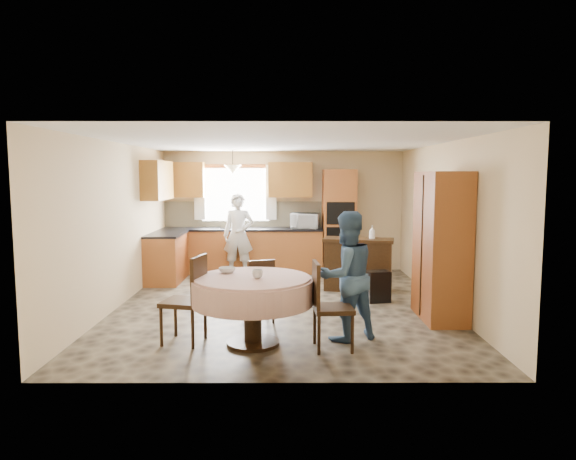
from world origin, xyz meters
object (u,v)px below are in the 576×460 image
Objects in this scene: dining_table at (253,292)px; chair_back at (260,288)px; chair_left at (190,295)px; oven_tower at (339,221)px; cupboard at (441,246)px; person_sink at (238,235)px; chair_right at (326,301)px; person_dining at (346,276)px; sideboard at (358,266)px.

chair_back reaches higher than dining_table.
chair_back is at bearing 149.71° from chair_left.
oven_tower is 3.61m from cupboard.
chair_back is 0.53× the size of person_sink.
cupboard is 2.80m from dining_table.
person_sink is (-1.41, 4.32, 0.26)m from chair_right.
oven_tower is 2.08× the size of chair_right.
dining_table is 1.15m from person_dining.
chair_back is at bearing -175.78° from cupboard.
oven_tower reaches higher than sideboard.
cupboard is (1.07, -3.45, -0.03)m from oven_tower.
oven_tower is at bearing 166.06° from chair_left.
cupboard is 2.34× the size of chair_back.
chair_right is (1.61, -0.22, -0.02)m from chair_left.
person_sink is 1.04× the size of person_dining.
sideboard is at bearing -146.92° from chair_back.
oven_tower is 4.38m from person_dining.
oven_tower is 1.49× the size of dining_table.
sideboard is 0.76× the size of person_dining.
chair_right reaches higher than sideboard.
oven_tower is at bearing -120.25° from person_dining.
person_dining is at bearing 9.74° from dining_table.
cupboard is at bearing -50.25° from sideboard.
cupboard is at bearing 119.94° from chair_left.
chair_right reaches higher than chair_back.
cupboard is 2.57m from chair_back.
oven_tower reaches higher than chair_right.
chair_back is 0.86× the size of chair_right.
cupboard reaches higher than dining_table.
oven_tower is 5.04m from chair_left.
chair_left is 1.89m from person_dining.
dining_table is (-1.48, -4.55, -0.42)m from oven_tower.
person_sink reaches higher than sideboard.
cupboard is (0.89, -1.79, 0.60)m from sideboard.
chair_left is 1.62m from chair_right.
chair_left is at bearing -21.48° from person_dining.
cupboard is 1.94× the size of chair_left.
cupboard is at bearing -173.21° from person_dining.
dining_table is at bearing 75.19° from chair_right.
chair_right is at bearing 26.94° from person_dining.
cupboard is 1.70m from person_dining.
cupboard is 1.30× the size of person_dining.
chair_back is at bearing -59.07° from person_dining.
person_sink reaches higher than chair_left.
cupboard is at bearing -72.78° from oven_tower.
chair_left is at bearing -91.16° from person_sink.
person_sink is at bearing -170.27° from chair_left.
chair_left is at bearing -116.38° from oven_tower.
dining_table is 1.62× the size of chair_back.
sideboard reaches higher than dining_table.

